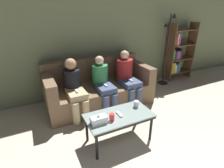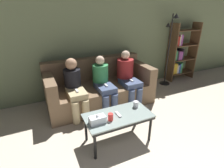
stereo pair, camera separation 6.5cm
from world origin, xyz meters
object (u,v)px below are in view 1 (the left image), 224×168
tissue_box (99,120)px  seated_person_mid_left (103,82)px  couch (98,88)px  cup_near_left (136,104)px  seated_person_left_end (74,87)px  seated_person_mid_right (127,76)px  cup_near_right (112,117)px  standing_lamp (168,43)px  bookshelf (177,54)px  game_remote (119,114)px  coffee_table (119,118)px

tissue_box → seated_person_mid_left: seated_person_mid_left is taller
couch → cup_near_left: (0.17, -1.18, 0.18)m
cup_near_left → seated_person_left_end: size_ratio=0.09×
couch → seated_person_mid_left: 0.34m
couch → seated_person_mid_right: size_ratio=1.96×
couch → seated_person_mid_left: (0.00, -0.25, 0.23)m
cup_near_right → standing_lamp: 2.82m
couch → seated_person_mid_left: bearing=-90.0°
couch → bookshelf: bearing=7.4°
cup_near_right → seated_person_mid_left: 1.14m
game_remote → seated_person_left_end: (-0.38, 1.02, 0.10)m
tissue_box → seated_person_left_end: seated_person_left_end is taller
seated_person_mid_right → standing_lamp: bearing=16.1°
couch → coffee_table: bearing=-98.1°
tissue_box → seated_person_left_end: (-0.04, 1.07, 0.06)m
couch → standing_lamp: 2.12m
tissue_box → standing_lamp: 2.97m
cup_near_left → cup_near_right: (-0.50, -0.15, 0.00)m
seated_person_mid_left → cup_near_right: bearing=-107.0°
seated_person_mid_left → standing_lamp: bearing=12.4°
tissue_box → bookshelf: bearing=28.6°
cup_near_right → bookshelf: bookshelf is taller
standing_lamp → seated_person_mid_right: 1.56m
couch → coffee_table: (-0.18, -1.26, 0.08)m
cup_near_right → seated_person_mid_left: (0.33, 1.09, 0.05)m
bookshelf → standing_lamp: size_ratio=0.87×
game_remote → seated_person_mid_left: seated_person_mid_left is taller
couch → cup_near_right: bearing=-104.0°
game_remote → bookshelf: (2.68, 1.59, 0.24)m
cup_near_left → bookshelf: bearing=32.9°
bookshelf → seated_person_mid_left: bookshelf is taller
cup_near_right → seated_person_mid_left: bearing=73.0°
coffee_table → standing_lamp: 2.68m
game_remote → bookshelf: bearing=30.7°
standing_lamp → seated_person_mid_left: size_ratio=1.71×
cup_near_right → seated_person_left_end: (-0.23, 1.09, 0.06)m
cup_near_right → game_remote: bearing=24.6°
cup_near_right → standing_lamp: size_ratio=0.06×
coffee_table → cup_near_right: 0.20m
cup_near_right → seated_person_mid_right: bearing=51.3°
standing_lamp → seated_person_mid_left: bearing=-167.6°
coffee_table → game_remote: game_remote is taller
coffee_table → bookshelf: bearing=30.7°
couch → cup_near_left: size_ratio=21.84×
cup_near_left → tissue_box: tissue_box is taller
seated_person_mid_right → couch: bearing=158.2°
cup_near_right → tissue_box: 0.19m
cup_near_right → tissue_box: tissue_box is taller
tissue_box → seated_person_mid_left: size_ratio=0.21×
coffee_table → seated_person_mid_left: (0.18, 1.02, 0.15)m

